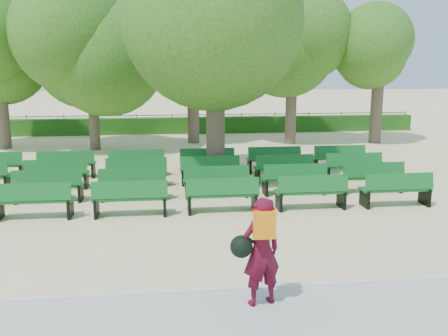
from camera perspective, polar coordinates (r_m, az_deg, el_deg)
ground at (r=14.76m, az=-1.07°, el=-3.40°), size 120.00×120.00×0.00m
paving at (r=7.91m, az=4.51°, el=-17.33°), size 30.00×2.20×0.06m
curb at (r=8.91m, az=3.04°, el=-13.66°), size 30.00×0.12×0.10m
hedge at (r=28.41m, az=-3.88°, el=4.89°), size 26.00×0.70×0.90m
fence at (r=28.87m, az=-3.91°, el=4.10°), size 26.00×0.10×1.02m
tree_line at (r=24.52m, az=-3.39°, el=2.73°), size 21.80×6.80×7.04m
bench_array at (r=15.55m, az=-5.74°, el=-2.29°), size 1.95×0.70×1.21m
tree_among at (r=16.25m, az=-1.02°, el=15.70°), size 5.58×5.58×7.51m
person at (r=8.04m, az=4.13°, el=-9.34°), size 0.88×0.59×1.79m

